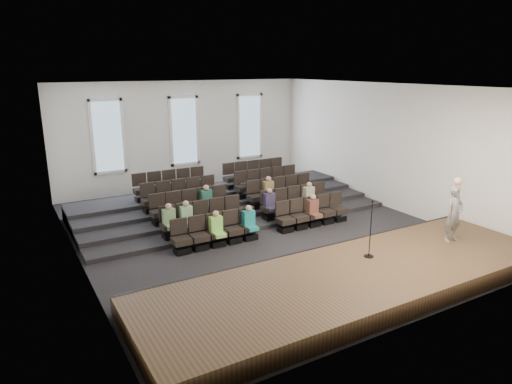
% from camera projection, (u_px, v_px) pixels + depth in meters
% --- Properties ---
extents(ground, '(14.00, 14.00, 0.00)m').
position_uv_depth(ground, '(259.00, 230.00, 16.23)').
color(ground, black).
rests_on(ground, ground).
extents(ceiling, '(12.00, 14.00, 0.02)m').
position_uv_depth(ceiling, '(259.00, 86.00, 14.90)').
color(ceiling, white).
rests_on(ceiling, ground).
extents(wall_back, '(12.00, 0.04, 5.00)m').
position_uv_depth(wall_back, '(184.00, 135.00, 21.43)').
color(wall_back, white).
rests_on(wall_back, ground).
extents(wall_front, '(12.00, 0.04, 5.00)m').
position_uv_depth(wall_front, '(425.00, 219.00, 9.70)').
color(wall_front, white).
rests_on(wall_front, ground).
extents(wall_left, '(0.04, 14.00, 5.00)m').
position_uv_depth(wall_left, '(72.00, 183.00, 12.68)').
color(wall_left, white).
rests_on(wall_left, ground).
extents(wall_right, '(0.04, 14.00, 5.00)m').
position_uv_depth(wall_right, '(387.00, 146.00, 18.46)').
color(wall_right, white).
rests_on(wall_right, ground).
extents(stage, '(11.80, 3.60, 0.50)m').
position_uv_depth(stage, '(357.00, 280.00, 11.90)').
color(stage, '#4B3820').
rests_on(stage, ground).
extents(stage_lip, '(11.80, 0.06, 0.52)m').
position_uv_depth(stage_lip, '(316.00, 256.00, 13.38)').
color(stage_lip, black).
rests_on(stage_lip, ground).
extents(risers, '(11.80, 4.80, 0.60)m').
position_uv_depth(risers, '(220.00, 202.00, 18.83)').
color(risers, black).
rests_on(risers, ground).
extents(seating_rows, '(6.80, 4.70, 1.67)m').
position_uv_depth(seating_rows, '(239.00, 201.00, 17.34)').
color(seating_rows, black).
rests_on(seating_rows, ground).
extents(windows, '(8.44, 0.10, 3.24)m').
position_uv_depth(windows, '(184.00, 131.00, 21.32)').
color(windows, white).
rests_on(windows, wall_back).
extents(audience, '(6.05, 2.64, 1.10)m').
position_uv_depth(audience, '(246.00, 207.00, 16.13)').
color(audience, '#8EDB57').
rests_on(audience, seating_rows).
extents(speaker, '(0.64, 0.43, 1.71)m').
position_uv_depth(speaker, '(454.00, 214.00, 13.66)').
color(speaker, slate).
rests_on(speaker, stage).
extents(mic_stand, '(0.28, 0.28, 1.65)m').
position_uv_depth(mic_stand, '(370.00, 240.00, 12.60)').
color(mic_stand, black).
rests_on(mic_stand, stage).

